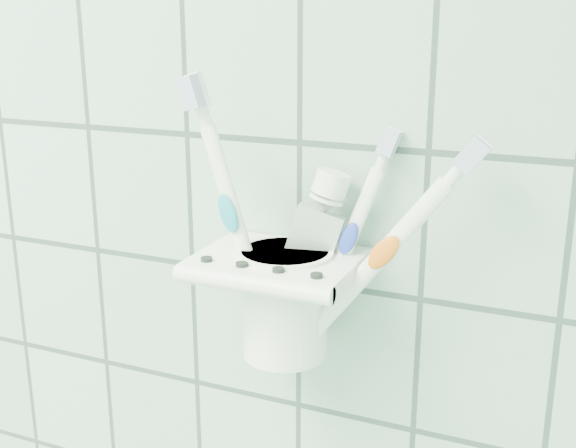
# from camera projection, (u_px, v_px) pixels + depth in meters

# --- Properties ---
(holder_bracket) EXTENTS (0.13, 0.10, 0.04)m
(holder_bracket) POSITION_uv_depth(u_px,v_px,m) (279.00, 265.00, 0.57)
(holder_bracket) COLOR white
(holder_bracket) RESTS_ON wall_back
(cup) EXTENTS (0.08, 0.08, 0.09)m
(cup) POSITION_uv_depth(u_px,v_px,m) (285.00, 298.00, 0.58)
(cup) COLOR white
(cup) RESTS_ON holder_bracket
(toothbrush_pink) EXTENTS (0.07, 0.03, 0.22)m
(toothbrush_pink) POSITION_uv_depth(u_px,v_px,m) (271.00, 211.00, 0.56)
(toothbrush_pink) COLOR white
(toothbrush_pink) RESTS_ON cup
(toothbrush_blue) EXTENTS (0.06, 0.04, 0.19)m
(toothbrush_blue) POSITION_uv_depth(u_px,v_px,m) (306.00, 234.00, 0.56)
(toothbrush_blue) COLOR white
(toothbrush_blue) RESTS_ON cup
(toothbrush_orange) EXTENTS (0.12, 0.03, 0.21)m
(toothbrush_orange) POSITION_uv_depth(u_px,v_px,m) (296.00, 218.00, 0.55)
(toothbrush_orange) COLOR white
(toothbrush_orange) RESTS_ON cup
(toothpaste_tube) EXTENTS (0.07, 0.04, 0.16)m
(toothpaste_tube) POSITION_uv_depth(u_px,v_px,m) (281.00, 242.00, 0.57)
(toothpaste_tube) COLOR silver
(toothpaste_tube) RESTS_ON cup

